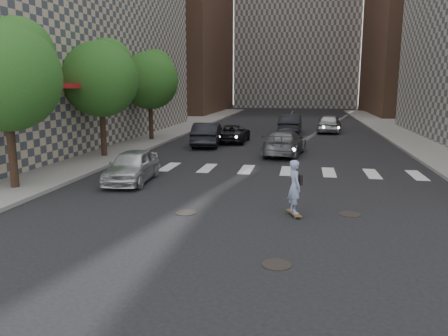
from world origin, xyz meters
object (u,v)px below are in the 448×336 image
(tree_c, at_px, (151,78))
(silver_sedan, at_px, (132,166))
(tree_b, at_px, (102,76))
(traffic_car_d, at_px, (330,123))
(traffic_car_b, at_px, (285,143))
(traffic_car_a, at_px, (208,134))
(skateboarder, at_px, (295,187))
(traffic_car_e, at_px, (290,124))
(tree_a, at_px, (8,71))
(traffic_car_c, at_px, (233,134))

(tree_c, xyz_separation_m, silver_sedan, (3.95, -13.80, -3.95))
(tree_b, distance_m, traffic_car_d, 21.44)
(traffic_car_b, relative_size, traffic_car_d, 1.07)
(traffic_car_a, bearing_deg, skateboarder, 106.82)
(silver_sedan, relative_size, traffic_car_b, 0.81)
(traffic_car_d, bearing_deg, traffic_car_b, 82.95)
(tree_b, relative_size, traffic_car_e, 1.33)
(tree_a, height_order, traffic_car_d, tree_a)
(tree_c, relative_size, silver_sedan, 1.61)
(traffic_car_a, relative_size, traffic_car_e, 0.99)
(skateboarder, distance_m, traffic_car_c, 18.39)
(tree_c, height_order, traffic_car_e, tree_c)
(silver_sedan, distance_m, traffic_car_b, 10.62)
(silver_sedan, bearing_deg, tree_c, 102.24)
(traffic_car_a, bearing_deg, traffic_car_d, -135.32)
(traffic_car_e, bearing_deg, traffic_car_b, 92.48)
(tree_b, relative_size, tree_c, 1.00)
(silver_sedan, bearing_deg, traffic_car_c, 77.47)
(tree_b, xyz_separation_m, traffic_car_a, (4.72, 5.89, -3.84))
(tree_a, relative_size, traffic_car_d, 1.39)
(silver_sedan, xyz_separation_m, traffic_car_a, (0.76, 11.69, 0.11))
(traffic_car_c, bearing_deg, traffic_car_b, 128.23)
(tree_b, bearing_deg, traffic_car_d, 50.36)
(skateboarder, bearing_deg, traffic_car_c, 83.80)
(tree_c, xyz_separation_m, traffic_car_e, (10.08, 6.81, -3.83))
(tree_b, bearing_deg, traffic_car_b, 15.83)
(traffic_car_c, bearing_deg, tree_c, 2.54)
(traffic_car_a, xyz_separation_m, traffic_car_c, (1.39, 2.26, -0.17))
(tree_a, relative_size, traffic_car_c, 1.44)
(tree_c, relative_size, skateboarder, 3.63)
(traffic_car_b, bearing_deg, tree_b, 23.35)
(silver_sedan, xyz_separation_m, traffic_car_d, (9.51, 22.05, 0.11))
(traffic_car_a, distance_m, traffic_car_b, 6.17)
(tree_c, bearing_deg, silver_sedan, -74.01)
(skateboarder, relative_size, traffic_car_d, 0.38)
(silver_sedan, bearing_deg, traffic_car_a, 82.52)
(skateboarder, distance_m, traffic_car_b, 12.48)
(silver_sedan, xyz_separation_m, traffic_car_b, (6.15, 8.67, 0.04))
(tree_c, height_order, traffic_car_c, tree_c)
(traffic_car_a, bearing_deg, tree_a, 66.09)
(traffic_car_a, relative_size, traffic_car_b, 0.97)
(tree_b, height_order, tree_c, same)
(silver_sedan, bearing_deg, tree_a, -154.70)
(tree_a, height_order, traffic_car_a, tree_a)
(traffic_car_a, bearing_deg, tree_c, -29.26)
(traffic_car_e, bearing_deg, traffic_car_a, 61.36)
(traffic_car_e, bearing_deg, traffic_car_c, 61.58)
(traffic_car_c, xyz_separation_m, traffic_car_d, (7.35, 8.10, 0.17))
(skateboarder, height_order, traffic_car_d, skateboarder)
(silver_sedan, distance_m, traffic_car_d, 24.01)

